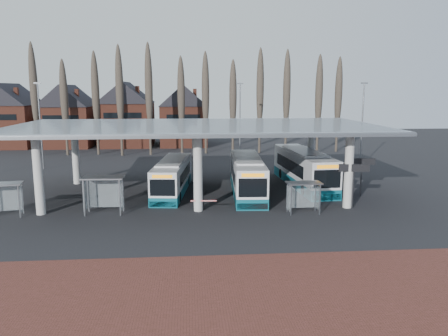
{
  "coord_description": "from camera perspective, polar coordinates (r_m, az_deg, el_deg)",
  "views": [
    {
      "loc": [
        -0.63,
        -30.7,
        9.45
      ],
      "look_at": [
        2.39,
        7.0,
        2.57
      ],
      "focal_mm": 35.0,
      "sensor_mm": 36.0,
      "label": 1
    }
  ],
  "objects": [
    {
      "name": "brick_strip",
      "position": [
        20.95,
        -2.46,
        -16.46
      ],
      "size": [
        70.0,
        10.0,
        0.03
      ],
      "primitive_type": "cube",
      "color": "brown",
      "rests_on": "ground"
    },
    {
      "name": "ground",
      "position": [
        32.13,
        -3.28,
        -6.81
      ],
      "size": [
        140.0,
        140.0,
        0.0
      ],
      "primitive_type": "plane",
      "color": "black",
      "rests_on": "ground"
    },
    {
      "name": "station_canopy",
      "position": [
        38.88,
        -3.64,
        4.74
      ],
      "size": [
        32.0,
        16.0,
        6.34
      ],
      "color": "beige",
      "rests_on": "ground"
    },
    {
      "name": "info_sign_1",
      "position": [
        40.41,
        17.56,
        0.45
      ],
      "size": [
        2.29,
        0.35,
        3.41
      ],
      "rotation": [
        0.0,
        0.0,
        -0.1
      ],
      "color": "black",
      "rests_on": "ground"
    },
    {
      "name": "lamp_post_c",
      "position": [
        54.89,
        17.6,
        5.54
      ],
      "size": [
        0.8,
        0.16,
        10.17
      ],
      "color": "slate",
      "rests_on": "ground"
    },
    {
      "name": "lamp_post_a",
      "position": [
        55.64,
        -22.86,
        5.27
      ],
      "size": [
        0.8,
        0.16,
        10.17
      ],
      "color": "slate",
      "rests_on": "ground"
    },
    {
      "name": "info_sign_0",
      "position": [
        35.93,
        16.62,
        -0.43
      ],
      "size": [
        2.42,
        0.37,
        3.6
      ],
      "rotation": [
        0.0,
        0.0,
        -0.1
      ],
      "color": "black",
      "rests_on": "ground"
    },
    {
      "name": "shelter_0",
      "position": [
        36.51,
        -26.84,
        -2.82
      ],
      "size": [
        2.91,
        1.73,
        2.55
      ],
      "rotation": [
        0.0,
        0.0,
        0.13
      ],
      "color": "gray",
      "rests_on": "ground"
    },
    {
      "name": "poplar_row",
      "position": [
        63.7,
        -4.07,
        9.69
      ],
      "size": [
        45.1,
        1.1,
        14.5
      ],
      "color": "#473D33",
      "rests_on": "ground"
    },
    {
      "name": "shelter_1",
      "position": [
        34.57,
        -15.44,
        -2.34
      ],
      "size": [
        3.17,
        1.67,
        2.89
      ],
      "rotation": [
        0.0,
        0.0,
        -0.04
      ],
      "color": "gray",
      "rests_on": "ground"
    },
    {
      "name": "townhouse_row",
      "position": [
        76.29,
        -16.14,
        7.28
      ],
      "size": [
        36.8,
        10.3,
        12.25
      ],
      "color": "brown",
      "rests_on": "ground"
    },
    {
      "name": "bus_1",
      "position": [
        40.5,
        -6.74,
        -1.18
      ],
      "size": [
        3.5,
        11.09,
        3.03
      ],
      "rotation": [
        0.0,
        0.0,
        -0.11
      ],
      "color": "silver",
      "rests_on": "ground"
    },
    {
      "name": "barrier",
      "position": [
        34.16,
        -2.7,
        -4.39
      ],
      "size": [
        2.02,
        0.59,
        1.01
      ],
      "rotation": [
        0.0,
        0.0,
        -0.04
      ],
      "color": "black",
      "rests_on": "ground"
    },
    {
      "name": "bus_2",
      "position": [
        40.03,
        3.02,
        -1.05
      ],
      "size": [
        3.25,
        12.14,
        3.34
      ],
      "rotation": [
        0.0,
        0.0,
        -0.06
      ],
      "color": "silver",
      "rests_on": "ground"
    },
    {
      "name": "lamp_post_b",
      "position": [
        57.23,
        2.1,
        6.19
      ],
      "size": [
        0.8,
        0.16,
        10.17
      ],
      "color": "slate",
      "rests_on": "ground"
    },
    {
      "name": "shelter_2",
      "position": [
        34.02,
        10.3,
        -2.89
      ],
      "size": [
        2.69,
        1.44,
        2.44
      ],
      "rotation": [
        0.0,
        0.0,
        0.05
      ],
      "color": "gray",
      "rests_on": "ground"
    },
    {
      "name": "bus_3",
      "position": [
        43.77,
        10.33,
        -0.11
      ],
      "size": [
        3.41,
        12.78,
        3.51
      ],
      "rotation": [
        0.0,
        0.0,
        0.06
      ],
      "color": "silver",
      "rests_on": "ground"
    }
  ]
}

